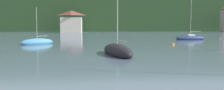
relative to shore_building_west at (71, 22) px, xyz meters
name	(u,v)px	position (x,y,z in m)	size (l,w,h in m)	color
wooded_hillside	(54,14)	(-13.86, 46.61, 3.82)	(352.00, 70.01, 49.16)	#264223
shore_building_west	(71,22)	(0.00, 0.00, 0.00)	(7.33, 4.89, 7.41)	beige
sailboat_far_0	(37,42)	(-0.79, -45.59, -3.29)	(5.42, 4.53, 6.47)	teal
sailboat_far_8	(190,38)	(28.20, -36.79, -3.26)	(6.54, 2.90, 9.74)	navy
sailboat_mid_9	(117,51)	(11.58, -59.87, -3.20)	(4.12, 7.83, 8.18)	black
mooring_buoy_near	(173,45)	(21.46, -47.70, -3.60)	(0.56, 0.56, 0.56)	orange
mooring_buoy_far	(220,39)	(34.95, -35.70, -3.60)	(0.42, 0.42, 0.42)	red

